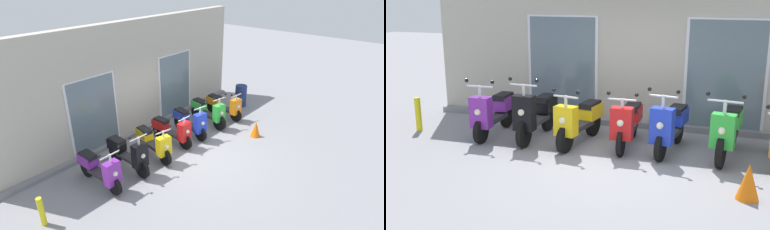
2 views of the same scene
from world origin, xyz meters
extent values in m
plane|color=gray|center=(0.00, 0.00, 0.00)|extent=(40.00, 40.00, 0.00)
cube|color=#B2AD9E|center=(0.00, 2.45, 1.80)|extent=(9.31, 0.30, 3.61)
cube|color=slate|center=(0.00, 2.20, 0.06)|extent=(9.31, 0.20, 0.12)
cube|color=silver|center=(-1.69, 2.28, 1.15)|extent=(1.58, 0.04, 2.30)
cube|color=slate|center=(-1.69, 2.25, 1.15)|extent=(1.46, 0.02, 2.22)
cube|color=silver|center=(1.69, 2.28, 1.15)|extent=(1.58, 0.04, 2.30)
cube|color=slate|center=(1.69, 2.25, 1.15)|extent=(1.46, 0.02, 2.22)
cylinder|color=black|center=(-2.63, 0.26, 0.23)|extent=(0.10, 0.47, 0.47)
cylinder|color=black|center=(-2.65, 1.40, 0.23)|extent=(0.10, 0.47, 0.47)
cube|color=#2D2D30|center=(-2.64, 0.83, 0.33)|extent=(0.27, 0.71, 0.09)
cube|color=purple|center=(-2.63, 0.30, 0.59)|extent=(0.38, 0.24, 0.59)
sphere|color=#F2EFCC|center=(-2.63, 0.17, 0.63)|extent=(0.12, 0.12, 0.12)
cube|color=purple|center=(-2.65, 1.30, 0.55)|extent=(0.31, 0.52, 0.28)
cube|color=black|center=(-2.65, 1.26, 0.69)|extent=(0.27, 0.48, 0.11)
cylinder|color=silver|center=(-2.63, 0.30, 0.98)|extent=(0.06, 0.06, 0.24)
cylinder|color=silver|center=(-2.63, 0.30, 1.08)|extent=(0.53, 0.04, 0.04)
sphere|color=black|center=(-2.37, 0.30, 1.18)|extent=(0.07, 0.07, 0.07)
sphere|color=black|center=(-2.90, 0.30, 1.18)|extent=(0.07, 0.07, 0.07)
cylinder|color=black|center=(-1.76, 0.27, 0.26)|extent=(0.10, 0.53, 0.53)
cylinder|color=black|center=(-1.72, 1.41, 0.26)|extent=(0.10, 0.53, 0.53)
cube|color=#2D2D30|center=(-1.74, 0.84, 0.36)|extent=(0.28, 0.72, 0.09)
cube|color=black|center=(-1.75, 0.31, 0.65)|extent=(0.39, 0.25, 0.65)
sphere|color=#F2EFCC|center=(-1.76, 0.18, 0.69)|extent=(0.12, 0.12, 0.12)
cube|color=black|center=(-1.72, 1.31, 0.57)|extent=(0.32, 0.53, 0.28)
cube|color=black|center=(-1.72, 1.27, 0.71)|extent=(0.28, 0.49, 0.11)
cylinder|color=silver|center=(-1.75, 0.31, 1.07)|extent=(0.06, 0.06, 0.23)
cylinder|color=silver|center=(-1.75, 0.31, 1.16)|extent=(0.52, 0.05, 0.04)
sphere|color=black|center=(-1.49, 0.30, 1.26)|extent=(0.07, 0.07, 0.07)
sphere|color=black|center=(-2.02, 0.32, 1.26)|extent=(0.07, 0.07, 0.07)
cylinder|color=black|center=(-0.95, 0.22, 0.25)|extent=(0.19, 0.51, 0.50)
cylinder|color=black|center=(-0.74, 1.36, 0.25)|extent=(0.19, 0.51, 0.50)
cube|color=#2D2D30|center=(-0.84, 0.79, 0.35)|extent=(0.38, 0.75, 0.09)
cube|color=yellow|center=(-0.94, 0.26, 0.57)|extent=(0.42, 0.30, 0.53)
sphere|color=#F2EFCC|center=(-0.96, 0.13, 0.61)|extent=(0.12, 0.12, 0.12)
cube|color=yellow|center=(-0.76, 1.26, 0.52)|extent=(0.39, 0.57, 0.28)
cube|color=black|center=(-0.77, 1.22, 0.66)|extent=(0.34, 0.52, 0.11)
cylinder|color=silver|center=(-0.94, 0.26, 0.93)|extent=(0.06, 0.06, 0.21)
cylinder|color=silver|center=(-0.94, 0.26, 1.01)|extent=(0.47, 0.12, 0.04)
sphere|color=black|center=(-0.70, 0.22, 1.11)|extent=(0.07, 0.07, 0.07)
sphere|color=black|center=(-1.17, 0.31, 1.11)|extent=(0.07, 0.07, 0.07)
cylinder|color=black|center=(0.04, 0.35, 0.24)|extent=(0.08, 0.47, 0.47)
cylinder|color=black|center=(0.04, 1.49, 0.24)|extent=(0.08, 0.47, 0.47)
cube|color=#2D2D30|center=(0.04, 0.92, 0.34)|extent=(0.26, 0.71, 0.09)
cube|color=red|center=(0.04, 0.39, 0.58)|extent=(0.38, 0.24, 0.56)
sphere|color=#F2EFCC|center=(0.04, 0.26, 0.62)|extent=(0.12, 0.12, 0.12)
cube|color=red|center=(0.04, 1.39, 0.51)|extent=(0.30, 0.52, 0.28)
cube|color=black|center=(0.04, 1.35, 0.65)|extent=(0.26, 0.48, 0.11)
cylinder|color=silver|center=(0.04, 0.39, 0.93)|extent=(0.06, 0.06, 0.18)
cylinder|color=silver|center=(0.04, 0.39, 1.00)|extent=(0.49, 0.04, 0.04)
sphere|color=black|center=(0.29, 0.39, 1.10)|extent=(0.07, 0.07, 0.07)
sphere|color=black|center=(-0.20, 0.39, 1.10)|extent=(0.07, 0.07, 0.07)
cylinder|color=black|center=(0.73, 0.31, 0.24)|extent=(0.17, 0.48, 0.47)
cylinder|color=black|center=(0.92, 1.39, 0.24)|extent=(0.17, 0.48, 0.47)
cube|color=#2D2D30|center=(0.83, 0.85, 0.34)|extent=(0.37, 0.71, 0.09)
cube|color=#1E38C6|center=(0.74, 0.35, 0.60)|extent=(0.41, 0.30, 0.62)
sphere|color=#F2EFCC|center=(0.72, 0.22, 0.64)|extent=(0.12, 0.12, 0.12)
cube|color=#1E38C6|center=(0.90, 1.29, 0.55)|extent=(0.38, 0.56, 0.28)
cube|color=black|center=(0.89, 1.25, 0.69)|extent=(0.34, 0.52, 0.11)
cylinder|color=silver|center=(0.74, 0.35, 1.01)|extent=(0.06, 0.06, 0.24)
cylinder|color=silver|center=(0.74, 0.35, 1.12)|extent=(0.48, 0.12, 0.04)
sphere|color=black|center=(0.98, 0.31, 1.22)|extent=(0.07, 0.07, 0.07)
sphere|color=black|center=(0.50, 0.39, 1.22)|extent=(0.07, 0.07, 0.07)
cylinder|color=black|center=(1.72, 0.29, 0.27)|extent=(0.19, 0.54, 0.53)
cylinder|color=black|center=(1.90, 1.41, 0.27)|extent=(0.19, 0.54, 0.53)
cube|color=#2D2D30|center=(1.81, 0.85, 0.37)|extent=(0.37, 0.74, 0.09)
cube|color=green|center=(1.72, 0.33, 0.61)|extent=(0.41, 0.30, 0.57)
sphere|color=#F2EFCC|center=(1.70, 0.20, 0.65)|extent=(0.12, 0.12, 0.12)
cube|color=green|center=(1.88, 1.31, 0.58)|extent=(0.38, 0.56, 0.28)
cube|color=black|center=(1.88, 1.27, 0.72)|extent=(0.33, 0.52, 0.11)
cylinder|color=silver|center=(1.72, 0.33, 1.00)|extent=(0.06, 0.06, 0.25)
cylinder|color=silver|center=(1.72, 0.33, 1.10)|extent=(0.55, 0.12, 0.04)
sphere|color=black|center=(2.00, 0.29, 1.20)|extent=(0.07, 0.07, 0.07)
sphere|color=black|center=(1.45, 0.38, 1.20)|extent=(0.07, 0.07, 0.07)
cylinder|color=black|center=(2.62, 0.22, 0.23)|extent=(0.12, 0.46, 0.46)
cylinder|color=black|center=(2.71, 1.36, 0.23)|extent=(0.12, 0.46, 0.46)
cube|color=#2D2D30|center=(2.66, 0.79, 0.33)|extent=(0.31, 0.72, 0.09)
cube|color=orange|center=(2.62, 0.26, 0.56)|extent=(0.40, 0.27, 0.54)
sphere|color=#F2EFCC|center=(2.61, 0.13, 0.60)|extent=(0.12, 0.12, 0.12)
cube|color=orange|center=(2.70, 1.26, 0.51)|extent=(0.34, 0.54, 0.28)
cube|color=black|center=(2.70, 1.22, 0.65)|extent=(0.30, 0.50, 0.11)
cylinder|color=silver|center=(2.62, 0.26, 0.90)|extent=(0.06, 0.06, 0.18)
cylinder|color=silver|center=(2.62, 0.26, 0.97)|extent=(0.53, 0.08, 0.04)
sphere|color=black|center=(2.89, 0.24, 1.07)|extent=(0.07, 0.07, 0.07)
sphere|color=black|center=(2.36, 0.28, 1.07)|extent=(0.07, 0.07, 0.07)
cylinder|color=navy|center=(3.95, 0.87, 0.42)|extent=(0.45, 0.45, 0.83)
cone|color=orange|center=(2.10, -0.87, 0.26)|extent=(0.32, 0.32, 0.52)
cylinder|color=yellow|center=(-4.24, 0.60, 0.35)|extent=(0.12, 0.12, 0.70)
camera|label=1|loc=(-6.16, -5.15, 5.00)|focal=29.72mm
camera|label=2|loc=(1.67, -7.35, 2.84)|focal=44.28mm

